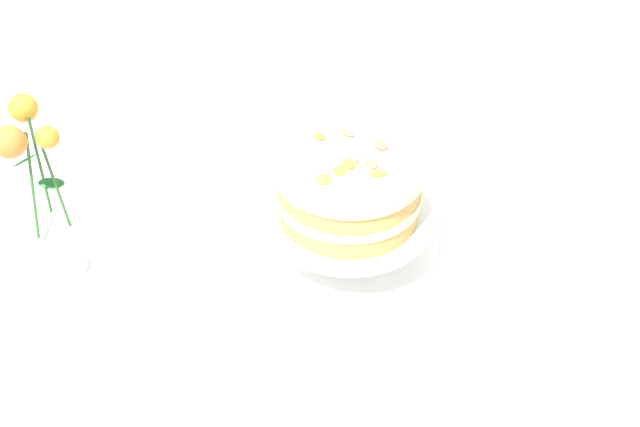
{
  "coord_description": "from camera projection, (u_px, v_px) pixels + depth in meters",
  "views": [
    {
      "loc": [
        -0.03,
        -1.02,
        1.7
      ],
      "look_at": [
        0.03,
        0.01,
        0.86
      ],
      "focal_mm": 45.41,
      "sensor_mm": 36.0,
      "label": 1
    }
  ],
  "objects": [
    {
      "name": "dining_table",
      "position": [
        303.0,
        319.0,
        1.44
      ],
      "size": [
        1.4,
        1.0,
        0.74
      ],
      "color": "white",
      "rests_on": "ground"
    },
    {
      "name": "flower_vase",
      "position": [
        52.0,
        210.0,
        1.33
      ],
      "size": [
        0.1,
        0.11,
        0.33
      ],
      "color": "silver",
      "rests_on": "dining_table"
    },
    {
      "name": "layer_cake",
      "position": [
        349.0,
        188.0,
        1.33
      ],
      "size": [
        0.25,
        0.25,
        0.11
      ],
      "color": "tan",
      "rests_on": "cake_stand"
    },
    {
      "name": "cake_stand",
      "position": [
        348.0,
        221.0,
        1.38
      ],
      "size": [
        0.29,
        0.29,
        0.1
      ],
      "color": "silver",
      "rests_on": "linen_napkin"
    },
    {
      "name": "linen_napkin",
      "position": [
        347.0,
        256.0,
        1.43
      ],
      "size": [
        0.37,
        0.37,
        0.0
      ],
      "primitive_type": "cube",
      "rotation": [
        0.0,
        0.0,
        -0.19
      ],
      "color": "white",
      "rests_on": "dining_table"
    }
  ]
}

